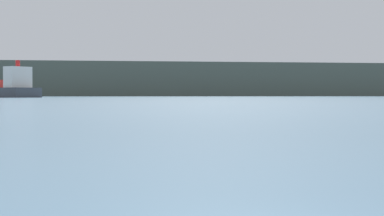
% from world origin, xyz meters
% --- Properties ---
extents(distant_headland, '(1115.92, 512.67, 52.93)m').
position_xyz_m(distant_headland, '(113.54, 1094.08, 26.47)').
color(distant_headland, '#4C564C').
rests_on(distant_headland, ground_plane).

